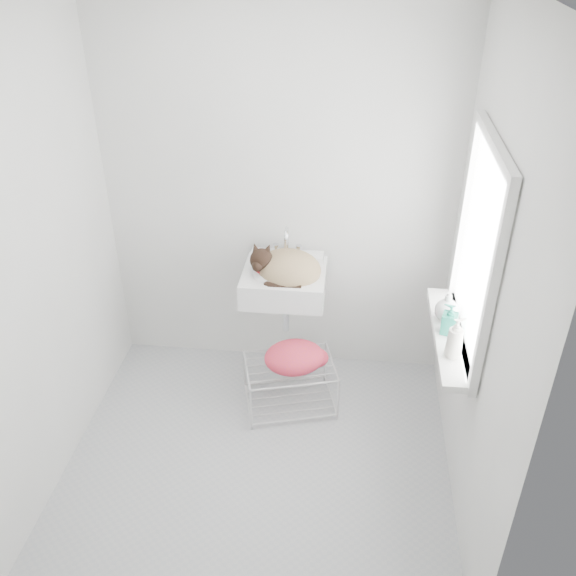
# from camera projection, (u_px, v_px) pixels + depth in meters

# --- Properties ---
(floor) EXTENTS (2.20, 2.00, 0.02)m
(floor) POSITION_uv_depth(u_px,v_px,m) (259.00, 458.00, 3.65)
(floor) COLOR #A5A8AD
(floor) RESTS_ON ground
(back_wall) EXTENTS (2.20, 0.02, 2.50)m
(back_wall) POSITION_uv_depth(u_px,v_px,m) (278.00, 194.00, 3.84)
(back_wall) COLOR white
(back_wall) RESTS_ON ground
(right_wall) EXTENTS (0.02, 2.00, 2.50)m
(right_wall) POSITION_uv_depth(u_px,v_px,m) (486.00, 289.00, 2.89)
(right_wall) COLOR white
(right_wall) RESTS_ON ground
(left_wall) EXTENTS (0.02, 2.00, 2.50)m
(left_wall) POSITION_uv_depth(u_px,v_px,m) (34.00, 263.00, 3.10)
(left_wall) COLOR white
(left_wall) RESTS_ON ground
(window_glass) EXTENTS (0.01, 0.80, 1.00)m
(window_glass) POSITION_uv_depth(u_px,v_px,m) (479.00, 250.00, 3.01)
(window_glass) COLOR white
(window_glass) RESTS_ON right_wall
(window_frame) EXTENTS (0.04, 0.90, 1.10)m
(window_frame) POSITION_uv_depth(u_px,v_px,m) (476.00, 250.00, 3.01)
(window_frame) COLOR white
(window_frame) RESTS_ON right_wall
(windowsill) EXTENTS (0.16, 0.88, 0.04)m
(windowsill) POSITION_uv_depth(u_px,v_px,m) (449.00, 335.00, 3.29)
(windowsill) COLOR white
(windowsill) RESTS_ON right_wall
(sink) EXTENTS (0.51, 0.44, 0.20)m
(sink) POSITION_uv_depth(u_px,v_px,m) (284.00, 271.00, 3.82)
(sink) COLOR white
(sink) RESTS_ON back_wall
(faucet) EXTENTS (0.19, 0.13, 0.19)m
(faucet) POSITION_uv_depth(u_px,v_px,m) (287.00, 238.00, 3.90)
(faucet) COLOR silver
(faucet) RESTS_ON sink
(cat) EXTENTS (0.46, 0.41, 0.26)m
(cat) POSITION_uv_depth(u_px,v_px,m) (286.00, 267.00, 3.79)
(cat) COLOR tan
(cat) RESTS_ON sink
(wire_rack) EXTENTS (0.62, 0.51, 0.33)m
(wire_rack) POSITION_uv_depth(u_px,v_px,m) (290.00, 386.00, 3.97)
(wire_rack) COLOR beige
(wire_rack) RESTS_ON floor
(towel) EXTENTS (0.44, 0.37, 0.15)m
(towel) POSITION_uv_depth(u_px,v_px,m) (294.00, 363.00, 3.84)
(towel) COLOR #EE461E
(towel) RESTS_ON wire_rack
(bottle_a) EXTENTS (0.09, 0.09, 0.19)m
(bottle_a) POSITION_uv_depth(u_px,v_px,m) (452.00, 356.00, 3.11)
(bottle_a) COLOR white
(bottle_a) RESTS_ON windowsill
(bottle_b) EXTENTS (0.10, 0.10, 0.17)m
(bottle_b) POSITION_uv_depth(u_px,v_px,m) (448.00, 333.00, 3.28)
(bottle_b) COLOR #197A64
(bottle_b) RESTS_ON windowsill
(bottle_c) EXTENTS (0.17, 0.17, 0.17)m
(bottle_c) POSITION_uv_depth(u_px,v_px,m) (445.00, 319.00, 3.39)
(bottle_c) COLOR silver
(bottle_c) RESTS_ON windowsill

